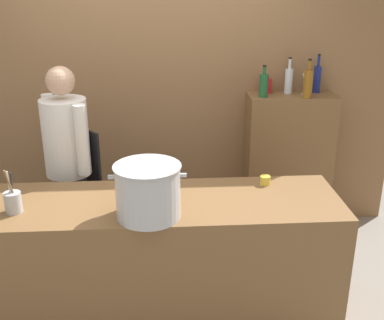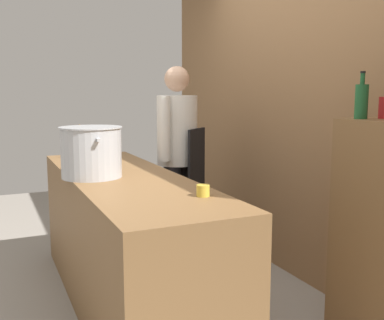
{
  "view_description": "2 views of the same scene",
  "coord_description": "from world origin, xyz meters",
  "px_view_note": "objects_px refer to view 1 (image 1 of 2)",
  "views": [
    {
      "loc": [
        0.05,
        -2.78,
        2.26
      ],
      "look_at": [
        0.26,
        0.31,
        1.06
      ],
      "focal_mm": 44.73,
      "sensor_mm": 36.0,
      "label": 1
    },
    {
      "loc": [
        2.91,
        -0.82,
        1.45
      ],
      "look_at": [
        0.27,
        0.37,
        1.02
      ],
      "focal_mm": 42.99,
      "sensor_mm": 36.0,
      "label": 2
    }
  ],
  "objects_px": {
    "utensil_crock": "(13,202)",
    "butter_jar": "(265,180)",
    "wine_bottle_green": "(264,85)",
    "wine_glass_tall": "(306,81)",
    "stockpot_large": "(148,191)",
    "wine_bottle_clear": "(289,80)",
    "wine_bottle_amber": "(308,83)",
    "wine_bottle_cobalt": "(317,78)",
    "chef": "(68,158)",
    "spice_tin_red": "(266,86)"
  },
  "relations": [
    {
      "from": "utensil_crock",
      "to": "butter_jar",
      "type": "bearing_deg",
      "value": 10.84
    },
    {
      "from": "wine_bottle_green",
      "to": "wine_glass_tall",
      "type": "relative_size",
      "value": 1.52
    },
    {
      "from": "stockpot_large",
      "to": "wine_bottle_clear",
      "type": "height_order",
      "value": "wine_bottle_clear"
    },
    {
      "from": "wine_bottle_amber",
      "to": "wine_bottle_cobalt",
      "type": "bearing_deg",
      "value": 53.83
    },
    {
      "from": "wine_bottle_cobalt",
      "to": "wine_glass_tall",
      "type": "height_order",
      "value": "wine_bottle_cobalt"
    },
    {
      "from": "utensil_crock",
      "to": "wine_bottle_amber",
      "type": "bearing_deg",
      "value": 28.84
    },
    {
      "from": "wine_bottle_cobalt",
      "to": "wine_bottle_green",
      "type": "xyz_separation_m",
      "value": [
        -0.5,
        -0.14,
        -0.02
      ]
    },
    {
      "from": "chef",
      "to": "butter_jar",
      "type": "xyz_separation_m",
      "value": [
        1.42,
        -0.44,
        -0.03
      ]
    },
    {
      "from": "stockpot_large",
      "to": "wine_bottle_green",
      "type": "distance_m",
      "value": 1.67
    },
    {
      "from": "wine_bottle_clear",
      "to": "butter_jar",
      "type": "bearing_deg",
      "value": -111.02
    },
    {
      "from": "wine_bottle_cobalt",
      "to": "spice_tin_red",
      "type": "height_order",
      "value": "wine_bottle_cobalt"
    },
    {
      "from": "wine_glass_tall",
      "to": "wine_bottle_amber",
      "type": "bearing_deg",
      "value": -98.17
    },
    {
      "from": "wine_glass_tall",
      "to": "spice_tin_red",
      "type": "xyz_separation_m",
      "value": [
        -0.32,
        0.08,
        -0.06
      ]
    },
    {
      "from": "wine_bottle_green",
      "to": "spice_tin_red",
      "type": "relative_size",
      "value": 2.14
    },
    {
      "from": "wine_bottle_cobalt",
      "to": "wine_glass_tall",
      "type": "bearing_deg",
      "value": -151.23
    },
    {
      "from": "chef",
      "to": "wine_bottle_amber",
      "type": "bearing_deg",
      "value": -118.66
    },
    {
      "from": "stockpot_large",
      "to": "utensil_crock",
      "type": "xyz_separation_m",
      "value": [
        -0.83,
        0.11,
        -0.09
      ]
    },
    {
      "from": "utensil_crock",
      "to": "wine_bottle_green",
      "type": "relative_size",
      "value": 1.08
    },
    {
      "from": "stockpot_large",
      "to": "wine_bottle_green",
      "type": "xyz_separation_m",
      "value": [
        0.95,
        1.34,
        0.34
      ]
    },
    {
      "from": "utensil_crock",
      "to": "wine_bottle_amber",
      "type": "distance_m",
      "value": 2.48
    },
    {
      "from": "wine_bottle_clear",
      "to": "stockpot_large",
      "type": "bearing_deg",
      "value": -129.4
    },
    {
      "from": "wine_bottle_amber",
      "to": "wine_glass_tall",
      "type": "bearing_deg",
      "value": 81.83
    },
    {
      "from": "chef",
      "to": "wine_bottle_amber",
      "type": "xyz_separation_m",
      "value": [
        1.94,
        0.43,
        0.45
      ]
    },
    {
      "from": "butter_jar",
      "to": "wine_bottle_amber",
      "type": "xyz_separation_m",
      "value": [
        0.52,
        0.87,
        0.49
      ]
    },
    {
      "from": "wine_bottle_green",
      "to": "spice_tin_red",
      "type": "height_order",
      "value": "wine_bottle_green"
    },
    {
      "from": "wine_bottle_amber",
      "to": "spice_tin_red",
      "type": "xyz_separation_m",
      "value": [
        -0.31,
        0.2,
        -0.06
      ]
    },
    {
      "from": "stockpot_large",
      "to": "wine_bottle_green",
      "type": "relative_size",
      "value": 1.71
    },
    {
      "from": "stockpot_large",
      "to": "wine_bottle_cobalt",
      "type": "xyz_separation_m",
      "value": [
        1.45,
        1.47,
        0.36
      ]
    },
    {
      "from": "chef",
      "to": "wine_bottle_green",
      "type": "relative_size",
      "value": 6.2
    },
    {
      "from": "wine_bottle_amber",
      "to": "spice_tin_red",
      "type": "distance_m",
      "value": 0.37
    },
    {
      "from": "stockpot_large",
      "to": "chef",
      "type": "bearing_deg",
      "value": 125.88
    },
    {
      "from": "stockpot_large",
      "to": "utensil_crock",
      "type": "distance_m",
      "value": 0.84
    },
    {
      "from": "wine_bottle_clear",
      "to": "wine_bottle_cobalt",
      "type": "relative_size",
      "value": 0.93
    },
    {
      "from": "wine_bottle_clear",
      "to": "wine_bottle_amber",
      "type": "relative_size",
      "value": 0.96
    },
    {
      "from": "chef",
      "to": "wine_bottle_cobalt",
      "type": "bearing_deg",
      "value": -114.63
    },
    {
      "from": "stockpot_large",
      "to": "wine_bottle_clear",
      "type": "relative_size",
      "value": 1.48
    },
    {
      "from": "butter_jar",
      "to": "spice_tin_red",
      "type": "relative_size",
      "value": 0.57
    },
    {
      "from": "wine_bottle_green",
      "to": "wine_bottle_amber",
      "type": "distance_m",
      "value": 0.37
    },
    {
      "from": "chef",
      "to": "wine_bottle_amber",
      "type": "height_order",
      "value": "chef"
    },
    {
      "from": "wine_bottle_clear",
      "to": "spice_tin_red",
      "type": "relative_size",
      "value": 2.48
    },
    {
      "from": "stockpot_large",
      "to": "wine_glass_tall",
      "type": "distance_m",
      "value": 1.97
    },
    {
      "from": "butter_jar",
      "to": "wine_bottle_green",
      "type": "bearing_deg",
      "value": 80.38
    },
    {
      "from": "wine_bottle_clear",
      "to": "wine_bottle_green",
      "type": "bearing_deg",
      "value": -153.73
    },
    {
      "from": "wine_bottle_clear",
      "to": "wine_bottle_cobalt",
      "type": "bearing_deg",
      "value": 3.63
    },
    {
      "from": "wine_bottle_green",
      "to": "wine_bottle_amber",
      "type": "bearing_deg",
      "value": -7.72
    },
    {
      "from": "chef",
      "to": "wine_bottle_amber",
      "type": "distance_m",
      "value": 2.04
    },
    {
      "from": "wine_bottle_amber",
      "to": "wine_bottle_green",
      "type": "bearing_deg",
      "value": 172.28
    },
    {
      "from": "chef",
      "to": "butter_jar",
      "type": "bearing_deg",
      "value": -148.36
    },
    {
      "from": "chef",
      "to": "wine_bottle_green",
      "type": "height_order",
      "value": "chef"
    },
    {
      "from": "wine_bottle_cobalt",
      "to": "wine_bottle_amber",
      "type": "distance_m",
      "value": 0.23
    }
  ]
}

